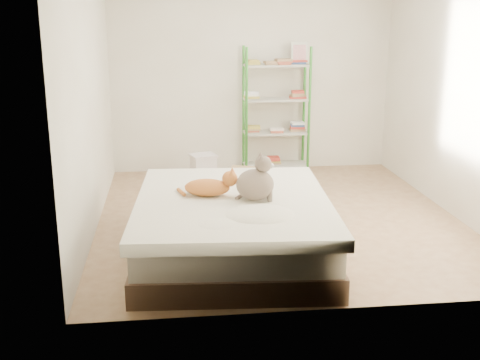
{
  "coord_description": "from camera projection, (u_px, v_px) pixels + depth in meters",
  "views": [
    {
      "loc": [
        -1.12,
        -6.04,
        2.14
      ],
      "look_at": [
        -0.49,
        -0.68,
        0.62
      ],
      "focal_mm": 45.0,
      "sensor_mm": 36.0,
      "label": 1
    }
  ],
  "objects": [
    {
      "name": "cardboard_box",
      "position": [
        249.0,
        184.0,
        7.07
      ],
      "size": [
        0.6,
        0.61,
        0.4
      ],
      "rotation": [
        0.0,
        0.0,
        -0.35
      ],
      "color": "tan",
      "rests_on": "ground"
    },
    {
      "name": "orange_cat",
      "position": [
        207.0,
        185.0,
        5.37
      ],
      "size": [
        0.52,
        0.35,
        0.2
      ],
      "primitive_type": null,
      "rotation": [
        0.0,
        0.0,
        -0.19
      ],
      "color": "orange",
      "rests_on": "bed"
    },
    {
      "name": "room",
      "position": [
        280.0,
        96.0,
        6.13
      ],
      "size": [
        3.81,
        4.21,
        2.61
      ],
      "color": "tan",
      "rests_on": "ground"
    },
    {
      "name": "bed",
      "position": [
        233.0,
        227.0,
        5.4
      ],
      "size": [
        1.84,
        2.23,
        0.54
      ],
      "rotation": [
        0.0,
        0.0,
        -0.07
      ],
      "color": "brown",
      "rests_on": "ground"
    },
    {
      "name": "white_bin",
      "position": [
        203.0,
        168.0,
        7.79
      ],
      "size": [
        0.38,
        0.36,
        0.36
      ],
      "rotation": [
        0.0,
        0.0,
        0.3
      ],
      "color": "white",
      "rests_on": "ground"
    },
    {
      "name": "shelf_unit",
      "position": [
        277.0,
        107.0,
        8.07
      ],
      "size": [
        0.88,
        0.36,
        1.74
      ],
      "color": "#389030",
      "rests_on": "ground"
    },
    {
      "name": "grey_cat",
      "position": [
        255.0,
        178.0,
        5.22
      ],
      "size": [
        0.38,
        0.32,
        0.4
      ],
      "primitive_type": null,
      "rotation": [
        0.0,
        0.0,
        1.49
      ],
      "color": "gray",
      "rests_on": "bed"
    }
  ]
}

